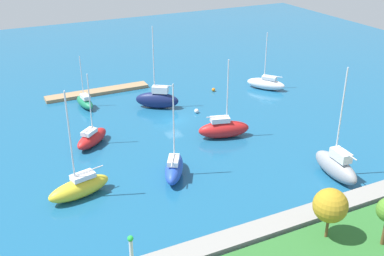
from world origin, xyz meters
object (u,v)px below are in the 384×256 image
at_px(sailboat_gray_west_end, 336,166).
at_px(sailboat_yellow_far_south, 79,187).
at_px(sailboat_blue_mid_basin, 174,168).
at_px(sailboat_white_far_north, 266,83).
at_px(harbor_beacon, 131,250).
at_px(park_tree_midwest, 330,206).
at_px(sailboat_navy_lone_north, 157,99).
at_px(mooring_buoy_orange, 214,90).
at_px(pier_dock, 98,92).
at_px(sailboat_red_along_channel, 92,138).
at_px(mooring_buoy_white, 196,111).
at_px(sailboat_green_east_end, 85,102).
at_px(sailboat_red_lone_south, 224,129).

bearing_deg(sailboat_gray_west_end, sailboat_yellow_far_south, 76.57).
bearing_deg(sailboat_blue_mid_basin, sailboat_white_far_north, -22.74).
relative_size(sailboat_yellow_far_south, sailboat_blue_mid_basin, 1.09).
distance_m(harbor_beacon, sailboat_blue_mid_basin, 18.65).
xyz_separation_m(park_tree_midwest, sailboat_gray_west_end, (-10.02, -9.89, -3.04)).
xyz_separation_m(sailboat_navy_lone_north, mooring_buoy_orange, (-12.59, -2.86, -1.29)).
relative_size(pier_dock, harbor_beacon, 5.16).
distance_m(park_tree_midwest, sailboat_red_along_channel, 36.17).
relative_size(pier_dock, mooring_buoy_white, 25.73).
bearing_deg(sailboat_gray_west_end, mooring_buoy_white, 18.52).
xyz_separation_m(park_tree_midwest, sailboat_yellow_far_south, (20.44, -19.76, -3.41)).
height_order(harbor_beacon, sailboat_navy_lone_north, sailboat_navy_lone_north).
distance_m(sailboat_red_along_channel, mooring_buoy_white, 19.37).
distance_m(sailboat_white_far_north, sailboat_red_along_channel, 37.08).
height_order(sailboat_white_far_north, sailboat_navy_lone_north, sailboat_navy_lone_north).
bearing_deg(pier_dock, sailboat_green_east_end, 55.74).
bearing_deg(park_tree_midwest, harbor_beacon, -11.58).
height_order(park_tree_midwest, sailboat_green_east_end, sailboat_green_east_end).
relative_size(sailboat_navy_lone_north, mooring_buoy_white, 18.98).
bearing_deg(mooring_buoy_orange, pier_dock, -23.22).
height_order(sailboat_yellow_far_south, sailboat_blue_mid_basin, sailboat_yellow_far_south).
relative_size(sailboat_white_far_north, sailboat_yellow_far_south, 0.80).
xyz_separation_m(park_tree_midwest, mooring_buoy_orange, (-10.96, -44.28, -4.36)).
bearing_deg(sailboat_white_far_north, mooring_buoy_orange, 32.77).
distance_m(sailboat_yellow_far_south, sailboat_blue_mid_basin, 11.99).
height_order(pier_dock, sailboat_red_lone_south, sailboat_red_lone_south).
distance_m(harbor_beacon, sailboat_white_far_north, 54.49).
bearing_deg(harbor_beacon, sailboat_navy_lone_north, -115.35).
xyz_separation_m(sailboat_green_east_end, sailboat_red_along_channel, (2.72, 14.80, 0.15)).
bearing_deg(harbor_beacon, sailboat_white_far_north, -137.16).
bearing_deg(sailboat_red_along_channel, harbor_beacon, -139.26).
height_order(sailboat_gray_west_end, mooring_buoy_white, sailboat_gray_west_end).
bearing_deg(sailboat_red_along_channel, sailboat_white_far_north, -28.29).
xyz_separation_m(sailboat_yellow_far_south, sailboat_red_along_channel, (-4.90, -12.70, -0.16)).
bearing_deg(sailboat_red_along_channel, sailboat_navy_lone_north, -8.81).
height_order(sailboat_navy_lone_north, sailboat_red_along_channel, sailboat_navy_lone_north).
bearing_deg(park_tree_midwest, sailboat_yellow_far_south, -44.02).
bearing_deg(sailboat_yellow_far_south, harbor_beacon, 80.61).
xyz_separation_m(sailboat_yellow_far_south, mooring_buoy_orange, (-31.40, -24.52, -0.95)).
bearing_deg(sailboat_navy_lone_north, park_tree_midwest, 126.78).
height_order(sailboat_gray_west_end, sailboat_navy_lone_north, sailboat_gray_west_end).
height_order(sailboat_red_lone_south, mooring_buoy_orange, sailboat_red_lone_south).
height_order(pier_dock, sailboat_blue_mid_basin, sailboat_blue_mid_basin).
bearing_deg(sailboat_red_along_channel, mooring_buoy_orange, -17.56).
bearing_deg(sailboat_yellow_far_south, sailboat_gray_west_end, 148.80).
bearing_deg(sailboat_red_along_channel, sailboat_green_east_end, 37.99).
distance_m(pier_dock, mooring_buoy_white, 20.64).
xyz_separation_m(harbor_beacon, park_tree_midwest, (-19.38, 3.97, 1.43)).
relative_size(pier_dock, sailboat_green_east_end, 2.13).
distance_m(pier_dock, sailboat_blue_mid_basin, 33.90).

